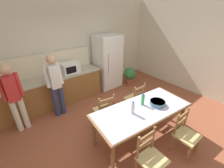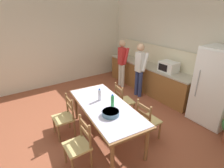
{
  "view_description": "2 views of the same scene",
  "coord_description": "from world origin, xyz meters",
  "px_view_note": "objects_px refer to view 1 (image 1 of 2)",
  "views": [
    {
      "loc": [
        -1.81,
        -1.78,
        2.62
      ],
      "look_at": [
        -0.07,
        0.37,
        1.2
      ],
      "focal_mm": 24.0,
      "sensor_mm": 36.0,
      "label": 1
    },
    {
      "loc": [
        2.87,
        -1.86,
        2.6
      ],
      "look_at": [
        -0.05,
        0.14,
        1.05
      ],
      "focal_mm": 28.0,
      "sensor_mm": 36.0,
      "label": 2
    }
  ],
  "objects_px": {
    "serving_bowl": "(157,103)",
    "bottle_off_centre": "(143,100)",
    "chair_side_far_left": "(104,111)",
    "potted_plant": "(130,75)",
    "person_at_counter": "(55,83)",
    "chair_side_far_right": "(135,99)",
    "microwave": "(70,68)",
    "bottle_near_centre": "(133,108)",
    "person_at_sink": "(14,96)",
    "chair_side_near_right": "(185,134)",
    "chair_side_near_left": "(151,158)",
    "refrigerator": "(108,62)",
    "dining_table": "(142,112)"
  },
  "relations": [
    {
      "from": "serving_bowl",
      "to": "potted_plant",
      "type": "bearing_deg",
      "value": 58.03
    },
    {
      "from": "chair_side_far_right",
      "to": "microwave",
      "type": "bearing_deg",
      "value": -60.82
    },
    {
      "from": "person_at_sink",
      "to": "chair_side_near_left",
      "type": "bearing_deg",
      "value": -151.61
    },
    {
      "from": "chair_side_far_right",
      "to": "person_at_counter",
      "type": "xyz_separation_m",
      "value": [
        -1.61,
        1.23,
        0.49
      ]
    },
    {
      "from": "chair_side_near_right",
      "to": "person_at_sink",
      "type": "xyz_separation_m",
      "value": [
        -2.36,
        2.72,
        0.48
      ]
    },
    {
      "from": "person_at_counter",
      "to": "potted_plant",
      "type": "distance_m",
      "value": 2.78
    },
    {
      "from": "potted_plant",
      "to": "person_at_sink",
      "type": "bearing_deg",
      "value": -179.19
    },
    {
      "from": "bottle_near_centre",
      "to": "person_at_sink",
      "type": "distance_m",
      "value": 2.56
    },
    {
      "from": "refrigerator",
      "to": "serving_bowl",
      "type": "distance_m",
      "value": 2.6
    },
    {
      "from": "chair_side_far_left",
      "to": "chair_side_far_right",
      "type": "xyz_separation_m",
      "value": [
        0.94,
        -0.1,
        0.0
      ]
    },
    {
      "from": "serving_bowl",
      "to": "chair_side_near_right",
      "type": "bearing_deg",
      "value": -87.39
    },
    {
      "from": "chair_side_near_right",
      "to": "chair_side_far_right",
      "type": "distance_m",
      "value": 1.49
    },
    {
      "from": "serving_bowl",
      "to": "potted_plant",
      "type": "distance_m",
      "value": 2.51
    },
    {
      "from": "serving_bowl",
      "to": "bottle_off_centre",
      "type": "bearing_deg",
      "value": 139.52
    },
    {
      "from": "chair_side_near_right",
      "to": "serving_bowl",
      "type": "bearing_deg",
      "value": 93.57
    },
    {
      "from": "chair_side_near_left",
      "to": "potted_plant",
      "type": "relative_size",
      "value": 1.36
    },
    {
      "from": "refrigerator",
      "to": "person_at_sink",
      "type": "distance_m",
      "value": 2.97
    },
    {
      "from": "bottle_off_centre",
      "to": "chair_side_near_left",
      "type": "xyz_separation_m",
      "value": [
        -0.66,
        -0.79,
        -0.45
      ]
    },
    {
      "from": "chair_side_near_left",
      "to": "bottle_off_centre",
      "type": "bearing_deg",
      "value": 52.39
    },
    {
      "from": "person_at_sink",
      "to": "potted_plant",
      "type": "bearing_deg",
      "value": -89.19
    },
    {
      "from": "refrigerator",
      "to": "dining_table",
      "type": "distance_m",
      "value": 2.61
    },
    {
      "from": "bottle_near_centre",
      "to": "person_at_sink",
      "type": "xyz_separation_m",
      "value": [
        -1.71,
        1.91,
        0.02
      ]
    },
    {
      "from": "chair_side_near_right",
      "to": "chair_side_far_right",
      "type": "relative_size",
      "value": 1.0
    },
    {
      "from": "dining_table",
      "to": "chair_side_far_right",
      "type": "distance_m",
      "value": 0.92
    },
    {
      "from": "microwave",
      "to": "serving_bowl",
      "type": "relative_size",
      "value": 1.56
    },
    {
      "from": "potted_plant",
      "to": "microwave",
      "type": "bearing_deg",
      "value": 167.85
    },
    {
      "from": "person_at_sink",
      "to": "bottle_near_centre",
      "type": "bearing_deg",
      "value": -138.21
    },
    {
      "from": "potted_plant",
      "to": "dining_table",
      "type": "bearing_deg",
      "value": -129.93
    },
    {
      "from": "microwave",
      "to": "person_at_sink",
      "type": "height_order",
      "value": "person_at_sink"
    },
    {
      "from": "serving_bowl",
      "to": "person_at_counter",
      "type": "height_order",
      "value": "person_at_counter"
    },
    {
      "from": "refrigerator",
      "to": "person_at_counter",
      "type": "bearing_deg",
      "value": -166.14
    },
    {
      "from": "bottle_near_centre",
      "to": "person_at_counter",
      "type": "distance_m",
      "value": 2.05
    },
    {
      "from": "bottle_near_centre",
      "to": "serving_bowl",
      "type": "xyz_separation_m",
      "value": [
        0.62,
        -0.13,
        -0.07
      ]
    },
    {
      "from": "chair_side_far_left",
      "to": "chair_side_near_right",
      "type": "bearing_deg",
      "value": 125.65
    },
    {
      "from": "bottle_off_centre",
      "to": "chair_side_near_right",
      "type": "distance_m",
      "value": 1.03
    },
    {
      "from": "chair_side_far_left",
      "to": "chair_side_far_right",
      "type": "relative_size",
      "value": 1.0
    },
    {
      "from": "person_at_sink",
      "to": "person_at_counter",
      "type": "height_order",
      "value": "person_at_counter"
    },
    {
      "from": "microwave",
      "to": "person_at_counter",
      "type": "relative_size",
      "value": 0.3
    },
    {
      "from": "bottle_near_centre",
      "to": "chair_side_near_right",
      "type": "height_order",
      "value": "bottle_near_centre"
    },
    {
      "from": "refrigerator",
      "to": "person_at_counter",
      "type": "height_order",
      "value": "refrigerator"
    },
    {
      "from": "dining_table",
      "to": "potted_plant",
      "type": "height_order",
      "value": "dining_table"
    },
    {
      "from": "dining_table",
      "to": "bottle_off_centre",
      "type": "relative_size",
      "value": 8.06
    },
    {
      "from": "bottle_near_centre",
      "to": "person_at_sink",
      "type": "height_order",
      "value": "person_at_sink"
    },
    {
      "from": "person_at_counter",
      "to": "bottle_off_centre",
      "type": "bearing_deg",
      "value": -147.11
    },
    {
      "from": "serving_bowl",
      "to": "chair_side_far_left",
      "type": "height_order",
      "value": "chair_side_far_left"
    },
    {
      "from": "person_at_sink",
      "to": "chair_side_far_left",
      "type": "bearing_deg",
      "value": -126.14
    },
    {
      "from": "bottle_near_centre",
      "to": "chair_side_near_left",
      "type": "distance_m",
      "value": 0.9
    },
    {
      "from": "chair_side_far_left",
      "to": "person_at_counter",
      "type": "relative_size",
      "value": 0.55
    },
    {
      "from": "bottle_off_centre",
      "to": "serving_bowl",
      "type": "height_order",
      "value": "bottle_off_centre"
    },
    {
      "from": "chair_side_far_left",
      "to": "potted_plant",
      "type": "bearing_deg",
      "value": -140.53
    }
  ]
}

